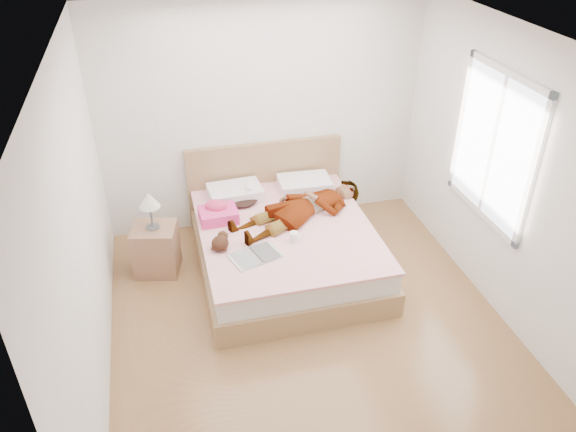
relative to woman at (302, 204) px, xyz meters
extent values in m
plane|color=#513319|center=(-0.23, -1.17, -0.62)|extent=(4.00, 4.00, 0.00)
imported|color=white|center=(0.00, 0.00, 0.00)|extent=(1.73, 1.20, 0.22)
ellipsoid|color=black|center=(-0.57, 0.45, -0.08)|extent=(0.45, 0.52, 0.07)
cube|color=silver|center=(-0.50, 0.40, 0.08)|extent=(0.08, 0.11, 0.05)
plane|color=white|center=(-0.23, -1.17, 1.98)|extent=(4.00, 4.00, 0.00)
plane|color=silver|center=(-0.23, 0.83, 0.68)|extent=(3.60, 0.00, 3.60)
plane|color=silver|center=(-0.23, -3.17, 0.68)|extent=(3.60, 0.00, 3.60)
plane|color=silver|center=(-2.03, -1.17, 0.68)|extent=(0.00, 4.00, 4.00)
plane|color=silver|center=(1.57, -1.17, 0.68)|extent=(0.00, 4.00, 4.00)
cube|color=white|center=(1.55, -0.87, 0.88)|extent=(0.02, 1.10, 1.30)
cube|color=silver|center=(1.55, -1.45, 0.88)|extent=(0.04, 0.06, 1.42)
cube|color=silver|center=(1.55, -0.29, 0.88)|extent=(0.04, 0.06, 1.42)
cube|color=silver|center=(1.55, -0.87, 0.20)|extent=(0.04, 1.22, 0.06)
cube|color=silver|center=(1.55, -0.87, 1.56)|extent=(0.04, 1.22, 0.06)
cube|color=silver|center=(1.54, -0.87, 0.88)|extent=(0.03, 0.04, 1.30)
cube|color=olive|center=(-0.23, -0.22, -0.49)|extent=(1.78, 2.08, 0.26)
cube|color=silver|center=(-0.23, -0.22, -0.25)|extent=(1.70, 2.00, 0.22)
cube|color=white|center=(-0.23, -0.22, -0.13)|extent=(1.74, 2.04, 0.03)
cube|color=brown|center=(-0.23, 0.79, -0.12)|extent=(1.80, 0.07, 1.00)
cube|color=white|center=(-0.63, 0.50, -0.05)|extent=(0.61, 0.44, 0.13)
cube|color=white|center=(0.17, 0.50, -0.05)|extent=(0.60, 0.43, 0.13)
cube|color=#FE459F|center=(-0.87, 0.08, -0.05)|extent=(0.40, 0.33, 0.13)
ellipsoid|color=#E73F67|center=(-0.89, 0.14, 0.03)|extent=(0.28, 0.24, 0.12)
cube|color=white|center=(-0.63, -0.65, -0.10)|extent=(0.52, 0.42, 0.01)
cube|color=white|center=(-0.74, -0.68, -0.10)|extent=(0.30, 0.35, 0.02)
cube|color=#252525|center=(-0.52, -0.61, -0.10)|extent=(0.30, 0.35, 0.02)
cylinder|color=white|center=(-0.21, -0.49, -0.06)|extent=(0.10, 0.10, 0.10)
torus|color=white|center=(-0.16, -0.49, -0.06)|extent=(0.07, 0.02, 0.07)
cylinder|color=black|center=(-0.21, -0.49, -0.02)|extent=(0.08, 0.08, 0.00)
ellipsoid|color=black|center=(-0.93, -0.45, -0.04)|extent=(0.22, 0.24, 0.14)
ellipsoid|color=#F7EDCE|center=(-0.94, -0.46, -0.03)|extent=(0.12, 0.12, 0.07)
sphere|color=black|center=(-0.89, -0.35, -0.03)|extent=(0.10, 0.10, 0.10)
sphere|color=#F8A2BB|center=(-0.92, -0.31, -0.01)|extent=(0.04, 0.04, 0.04)
sphere|color=pink|center=(-0.85, -0.34, -0.01)|extent=(0.04, 0.04, 0.04)
ellipsoid|color=black|center=(-1.01, -0.47, -0.07)|extent=(0.06, 0.07, 0.03)
ellipsoid|color=black|center=(-0.90, -0.51, -0.07)|extent=(0.06, 0.07, 0.03)
cube|color=brown|center=(-1.55, 0.06, -0.36)|extent=(0.51, 0.48, 0.53)
cylinder|color=#474747|center=(-1.55, 0.06, -0.08)|extent=(0.16, 0.16, 0.02)
cylinder|color=#4D4D4D|center=(-1.55, 0.06, 0.06)|extent=(0.03, 0.03, 0.27)
cone|color=beige|center=(-1.55, 0.06, 0.24)|extent=(0.26, 0.26, 0.15)
camera|label=1|loc=(-1.38, -4.89, 3.02)|focal=35.00mm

